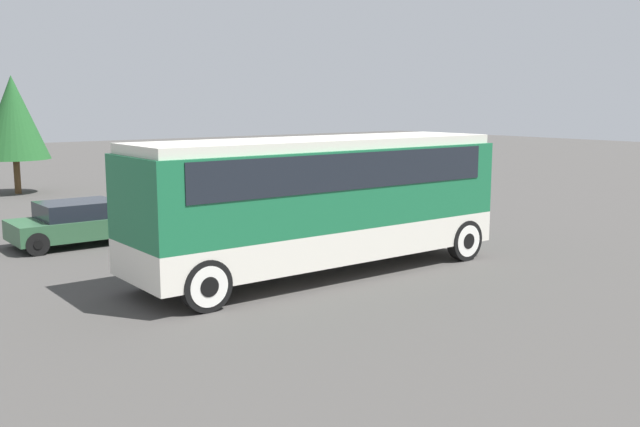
{
  "coord_description": "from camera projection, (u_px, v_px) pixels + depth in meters",
  "views": [
    {
      "loc": [
        -10.19,
        -13.32,
        4.11
      ],
      "look_at": [
        0.0,
        0.0,
        1.46
      ],
      "focal_mm": 40.0,
      "sensor_mm": 36.0,
      "label": 1
    }
  ],
  "objects": [
    {
      "name": "parked_car_mid",
      "position": [
        227.0,
        205.0,
        23.73
      ],
      "size": [
        4.46,
        1.89,
        1.33
      ],
      "color": "silver",
      "rests_on": "ground_plane"
    },
    {
      "name": "parked_car_near",
      "position": [
        82.0,
        222.0,
        20.63
      ],
      "size": [
        4.01,
        1.92,
        1.26
      ],
      "color": "#2D5638",
      "rests_on": "ground_plane"
    },
    {
      "name": "ground_plane",
      "position": [
        320.0,
        273.0,
        17.2
      ],
      "size": [
        120.0,
        120.0,
        0.0
      ],
      "primitive_type": "plane",
      "color": "#423F3D"
    },
    {
      "name": "tree_center",
      "position": [
        13.0,
        118.0,
        31.52
      ],
      "size": [
        2.99,
        2.99,
        5.25
      ],
      "color": "brown",
      "rests_on": "ground_plane"
    },
    {
      "name": "tour_bus",
      "position": [
        323.0,
        193.0,
        16.96
      ],
      "size": [
        9.46,
        2.62,
        3.25
      ],
      "color": "silver",
      "rests_on": "ground_plane"
    }
  ]
}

